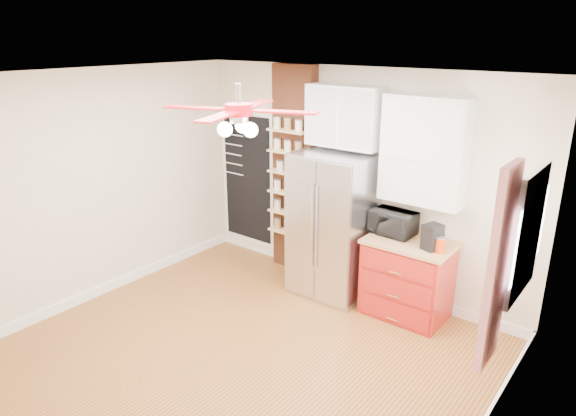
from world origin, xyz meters
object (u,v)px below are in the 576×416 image
Objects in this scene: red_cabinet at (407,278)px; canister_left at (440,245)px; ceiling_fan at (239,110)px; pantry_jar_oats at (280,166)px; coffee_maker at (432,237)px; toaster_oven at (393,223)px; fridge at (333,225)px.

canister_left is (0.37, -0.10, 0.53)m from red_cabinet.
ceiling_fan is 2.25m from pantry_jar_oats.
ceiling_fan is 2.44m from coffee_maker.
pantry_jar_oats is (-1.64, 0.02, 0.40)m from toaster_oven.
coffee_maker is 2.28× the size of pantry_jar_oats.
red_cabinet is 6.08× the size of canister_left.
canister_left is 1.29× the size of pantry_jar_oats.
fridge reaches higher than coffee_maker.
pantry_jar_oats is at bearing 177.17° from red_cabinet.
red_cabinet is at bearing -2.83° from pantry_jar_oats.
red_cabinet is at bearing 2.95° from fridge.
ceiling_fan is 2.34m from toaster_oven.
fridge reaches higher than pantry_jar_oats.
ceiling_fan is at bearing -61.32° from pantry_jar_oats.
coffee_maker is 1.77× the size of canister_left.
toaster_oven is 1.68m from pantry_jar_oats.
coffee_maker is at bearing -14.36° from red_cabinet.
ceiling_fan reaches higher than toaster_oven.
toaster_oven is at bearing 163.78° from red_cabinet.
pantry_jar_oats is at bearing 118.68° from ceiling_fan.
canister_left is (1.29, 1.58, -1.45)m from ceiling_fan.
toaster_oven is at bearing 164.59° from canister_left.
red_cabinet is 0.65m from coffee_maker.
ceiling_fan is 2.50m from canister_left.
pantry_jar_oats is at bearing 175.16° from canister_left.
coffee_maker is (0.27, -0.07, 0.58)m from red_cabinet.
toaster_oven is (-0.25, 0.07, 0.58)m from red_cabinet.
ceiling_fan is (0.05, -1.63, 1.55)m from fridge.
ceiling_fan reaches higher than canister_left.
pantry_jar_oats is (-1.89, 0.09, 0.98)m from red_cabinet.
ceiling_fan reaches higher than coffee_maker.
fridge is 1.86× the size of red_cabinet.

